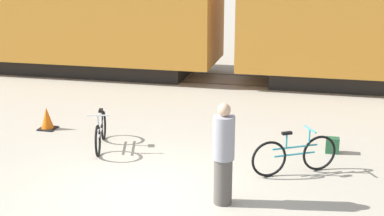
% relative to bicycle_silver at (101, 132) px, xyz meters
% --- Properties ---
extents(ground_plane, '(80.00, 80.00, 0.00)m').
position_rel_bicycle_silver_xyz_m(ground_plane, '(1.66, -1.97, -0.36)').
color(ground_plane, '#B2A893').
extents(rail_near, '(66.29, 0.07, 0.01)m').
position_rel_bicycle_silver_xyz_m(rail_near, '(1.66, 6.40, -0.36)').
color(rail_near, '#4C4238').
rests_on(rail_near, ground_plane).
extents(rail_far, '(66.29, 0.07, 0.01)m').
position_rel_bicycle_silver_xyz_m(rail_far, '(1.66, 7.83, -0.36)').
color(rail_far, '#4C4238').
rests_on(rail_far, ground_plane).
extents(bicycle_silver, '(0.56, 1.68, 0.85)m').
position_rel_bicycle_silver_xyz_m(bicycle_silver, '(0.00, 0.00, 0.00)').
color(bicycle_silver, black).
rests_on(bicycle_silver, ground_plane).
extents(bicycle_teal, '(1.59, 0.95, 0.90)m').
position_rel_bicycle_silver_xyz_m(bicycle_teal, '(4.22, -0.48, 0.02)').
color(bicycle_teal, black).
rests_on(bicycle_teal, ground_plane).
extents(person_in_grey, '(0.37, 0.37, 1.79)m').
position_rel_bicycle_silver_xyz_m(person_in_grey, '(3.09, -2.07, 0.53)').
color(person_in_grey, '#514C47').
rests_on(person_in_grey, ground_plane).
extents(backpack, '(0.28, 0.20, 0.34)m').
position_rel_bicycle_silver_xyz_m(backpack, '(4.97, 0.83, -0.19)').
color(backpack, '#235633').
rests_on(backpack, ground_plane).
extents(traffic_cone, '(0.40, 0.40, 0.55)m').
position_rel_bicycle_silver_xyz_m(traffic_cone, '(-1.78, 0.90, -0.11)').
color(traffic_cone, black).
rests_on(traffic_cone, ground_plane).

